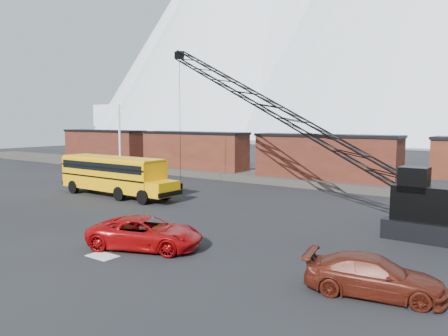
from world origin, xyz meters
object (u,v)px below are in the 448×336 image
Objects in this scene: school_bus at (115,174)px; red_pickup at (146,233)px; crawler_crane at (275,110)px; maroon_suv at (374,276)px.

school_bus is 2.13× the size of red_pickup.
maroon_suv is at bearing -47.66° from crawler_crane.
maroon_suv is 0.19× the size of crawler_crane.
crawler_crane is (12.61, 3.75, 5.08)m from school_bus.
crawler_crane reaches higher than maroon_suv.
crawler_crane is (-0.10, 12.51, 6.11)m from red_pickup.
maroon_suv is at bearing -107.92° from red_pickup.
crawler_crane is at bearing -21.53° from red_pickup.
maroon_suv is (23.32, -8.01, -1.10)m from school_bus.
school_bus is 15.47m from red_pickup.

